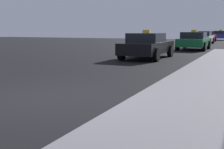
# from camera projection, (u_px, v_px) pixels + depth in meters

# --- Properties ---
(ground_plane) EXTENTS (80.00, 80.00, 0.00)m
(ground_plane) POSITION_uv_depth(u_px,v_px,m) (34.00, 99.00, 6.09)
(ground_plane) COLOR black
(car_black) EXTENTS (1.93, 4.17, 1.43)m
(car_black) POSITION_uv_depth(u_px,v_px,m) (147.00, 46.00, 14.64)
(car_black) COLOR black
(car_black) RESTS_ON ground_plane
(car_green) EXTENTS (2.00, 4.20, 1.43)m
(car_green) POSITION_uv_depth(u_px,v_px,m) (194.00, 41.00, 20.89)
(car_green) COLOR #196638
(car_green) RESTS_ON ground_plane
(car_white) EXTENTS (1.99, 4.37, 1.27)m
(car_white) POSITION_uv_depth(u_px,v_px,m) (202.00, 38.00, 29.06)
(car_white) COLOR white
(car_white) RESTS_ON ground_plane
(car_red) EXTENTS (1.93, 4.41, 1.27)m
(car_red) POSITION_uv_depth(u_px,v_px,m) (207.00, 36.00, 34.59)
(car_red) COLOR red
(car_red) RESTS_ON ground_plane
(car_blue) EXTENTS (1.92, 4.25, 1.43)m
(car_blue) POSITION_uv_depth(u_px,v_px,m) (220.00, 35.00, 40.87)
(car_blue) COLOR #233899
(car_blue) RESTS_ON ground_plane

